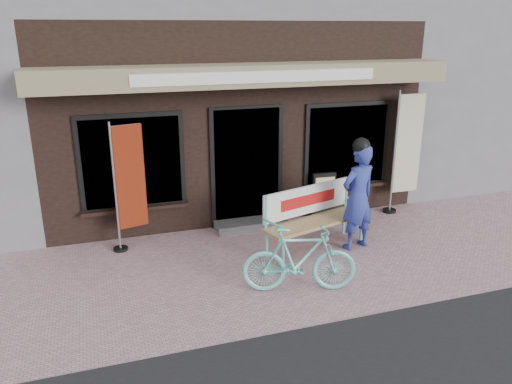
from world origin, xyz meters
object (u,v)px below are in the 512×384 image
object	(u,v)px
person	(358,195)
nobori_cream	(406,150)
nobori_red	(128,184)
menu_stand	(324,195)
bicycle	(299,260)
bench	(313,213)

from	to	relation	value
person	nobori_cream	xyz separation A→B (m)	(1.72, 1.26, 0.32)
person	nobori_red	world-z (taller)	nobori_red
nobori_red	nobori_cream	distance (m)	5.24
nobori_cream	menu_stand	distance (m)	1.82
nobori_red	menu_stand	distance (m)	3.66
nobori_red	nobori_cream	bearing A→B (deg)	-14.24
bicycle	nobori_cream	size ratio (longest dim) A/B	0.66
bench	nobori_red	distance (m)	3.02
nobori_red	menu_stand	world-z (taller)	nobori_red
nobori_red	menu_stand	size ratio (longest dim) A/B	2.38
person	bicycle	world-z (taller)	person
person	nobori_cream	size ratio (longest dim) A/B	0.78
bench	person	xyz separation A→B (m)	(0.68, -0.25, 0.31)
person	menu_stand	xyz separation A→B (m)	(0.08, 1.40, -0.45)
nobori_red	bicycle	bearing A→B (deg)	-62.32
person	nobori_red	xyz separation A→B (m)	(-3.52, 1.15, 0.19)
bicycle	menu_stand	xyz separation A→B (m)	(1.54, 2.45, -0.01)
bicycle	nobori_cream	distance (m)	4.00
bicycle	nobori_cream	bearing A→B (deg)	-38.02
nobori_red	bench	bearing A→B (deg)	-33.18
bicycle	nobori_red	distance (m)	3.08
bench	nobori_red	bearing A→B (deg)	145.53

